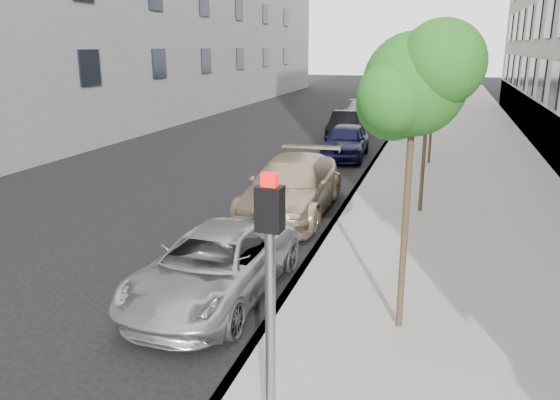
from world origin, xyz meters
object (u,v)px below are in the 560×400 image
at_px(sedan_rear, 361,114).
at_px(sedan_black, 346,125).
at_px(signal_pole, 270,295).
at_px(sedan_blue, 346,141).
at_px(tree_near, 416,84).
at_px(tree_far, 437,62).
at_px(tree_mid, 430,83).
at_px(suv, 292,186).
at_px(minivan, 214,266).

bearing_deg(sedan_rear, sedan_black, -95.48).
bearing_deg(signal_pole, sedan_black, 100.61).
bearing_deg(signal_pole, sedan_blue, 100.16).
relative_size(tree_near, tree_far, 1.02).
bearing_deg(sedan_rear, tree_far, -73.92).
height_order(tree_mid, suv, tree_mid).
bearing_deg(tree_near, tree_far, 90.00).
distance_m(tree_mid, signal_pole, 10.12).
height_order(tree_mid, sedan_black, tree_mid).
bearing_deg(suv, minivan, -91.00).
distance_m(minivan, suv, 5.38).
xyz_separation_m(signal_pole, sedan_blue, (-2.29, 17.15, -1.43)).
relative_size(tree_mid, sedan_black, 1.02).
distance_m(tree_far, sedan_rear, 11.52).
relative_size(tree_near, suv, 0.89).
distance_m(tree_far, minivan, 13.48).
height_order(sedan_blue, sedan_rear, sedan_blue).
xyz_separation_m(tree_mid, minivan, (-3.33, -6.15, -2.89)).
height_order(tree_near, sedan_black, tree_near).
bearing_deg(sedan_black, tree_mid, -72.28).
relative_size(tree_near, tree_mid, 1.12).
bearing_deg(sedan_black, tree_far, -53.74).
bearing_deg(sedan_rear, suv, -93.41).
relative_size(tree_near, sedan_rear, 0.99).
bearing_deg(minivan, tree_near, -3.70).
height_order(suv, sedan_black, suv).
bearing_deg(signal_pole, sedan_rear, 99.24).
distance_m(tree_mid, minivan, 7.57).
xyz_separation_m(tree_far, suv, (-3.37, -7.27, -3.09)).
xyz_separation_m(sedan_blue, sedan_black, (-0.80, 4.64, -0.03)).
height_order(signal_pole, sedan_blue, signal_pole).
bearing_deg(tree_mid, sedan_black, 109.23).
bearing_deg(signal_pole, tree_mid, 86.61).
xyz_separation_m(tree_near, sedan_blue, (-3.33, 13.68, -3.19)).
xyz_separation_m(tree_far, signal_pole, (-1.04, -16.47, -1.72)).
relative_size(minivan, sedan_blue, 1.08).
distance_m(tree_near, suv, 7.34).
bearing_deg(sedan_blue, tree_near, -78.57).
distance_m(signal_pole, minivan, 4.70).
bearing_deg(sedan_black, signal_pole, -83.46).
height_order(signal_pole, sedan_rear, signal_pole).
height_order(tree_far, sedan_black, tree_far).
height_order(tree_far, sedan_rear, tree_far).
height_order(signal_pole, suv, signal_pole).
bearing_deg(tree_near, minivan, 174.04).
bearing_deg(tree_far, suv, -114.84).
bearing_deg(sedan_black, sedan_blue, -81.78).
bearing_deg(tree_mid, tree_far, 90.00).
bearing_deg(sedan_rear, tree_near, -85.88).
height_order(tree_far, signal_pole, tree_far).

